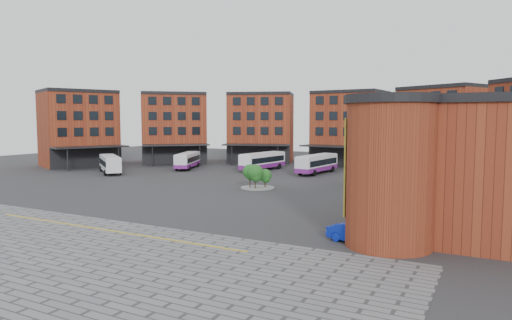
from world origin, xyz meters
The scene contains 13 objects.
ground centered at (0.00, 0.00, 0.00)m, with size 160.00×160.00×0.00m, color #28282B.
paving_zone centered at (2.00, -22.00, 0.01)m, with size 50.00×22.00×0.02m, color slate.
yellow_line centered at (2.00, -14.00, 0.03)m, with size 26.00×0.15×0.02m, color gold.
main_building centered at (-4.77, 38.25, 7.23)m, with size 94.14×42.48×14.60m.
east_building centered at (28.70, -3.06, 5.29)m, with size 17.40×15.40×10.60m.
tree_island centered at (2.07, 11.52, 1.78)m, with size 4.40×4.40×3.20m.
bus_a centered at (-27.76, 15.34, 1.74)m, with size 9.65×8.17×2.93m.
bus_b centered at (-20.42, 27.05, 1.58)m, with size 6.16×10.47×2.91m.
bus_c centered at (-7.16, 31.28, 1.69)m, with size 3.86×11.32×3.12m.
bus_d centered at (3.10, 31.05, 1.70)m, with size 3.54×11.30×3.13m.
bus_e centered at (17.45, 31.05, 1.69)m, with size 4.86×11.38×3.13m.
bus_f centered at (20.56, 21.23, 1.80)m, with size 11.33×8.68×3.31m.
blue_car centered at (20.81, -8.32, 0.71)m, with size 1.51×4.32×1.42m, color #0C21A4.
Camera 1 is at (29.60, -40.17, 8.85)m, focal length 32.00 mm.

